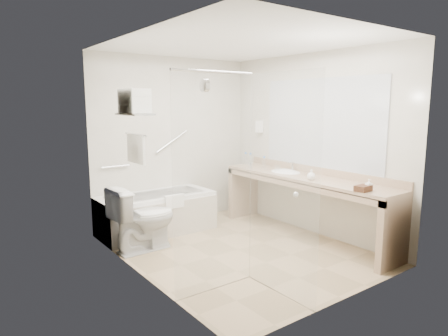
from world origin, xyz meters
TOP-DOWN VIEW (x-y plane):
  - floor at (0.00, 0.00)m, footprint 3.20×3.20m
  - ceiling at (0.00, 0.00)m, footprint 2.60×3.20m
  - wall_back at (0.00, 1.60)m, footprint 2.60×0.10m
  - wall_front at (0.00, -1.60)m, footprint 2.60×0.10m
  - wall_left at (-1.30, 0.00)m, footprint 0.10×3.20m
  - wall_right at (1.30, 0.00)m, footprint 0.10×3.20m
  - bathtub at (-0.50, 1.24)m, footprint 1.60×0.73m
  - grab_bar_short at (-0.95, 1.56)m, footprint 0.40×0.03m
  - grab_bar_long at (-0.05, 1.56)m, footprint 0.53×0.03m
  - shower_enclosure at (-0.63, -0.93)m, footprint 0.96×0.91m
  - towel_shelf at (-1.17, 0.35)m, footprint 0.24×0.55m
  - vanity_counter at (1.02, -0.15)m, footprint 0.55×2.70m
  - sink at (1.05, 0.25)m, footprint 0.40×0.52m
  - faucet at (1.20, 0.25)m, footprint 0.03×0.03m
  - mirror at (1.29, -0.15)m, footprint 0.02×2.00m
  - hairdryer_unit at (1.25, 1.05)m, footprint 0.08×0.10m
  - toilet at (-0.95, 0.70)m, footprint 0.84×0.50m
  - amenity_basket at (0.84, -1.17)m, footprint 0.20×0.15m
  - soap_bottle_a at (0.92, -1.19)m, footprint 0.09×0.14m
  - soap_bottle_b at (0.89, -0.37)m, footprint 0.14×0.16m
  - water_bottle_left at (1.02, 1.10)m, footprint 0.06×0.06m
  - water_bottle_mid at (1.04, 1.01)m, footprint 0.06×0.06m
  - water_bottle_right at (1.00, 0.65)m, footprint 0.06×0.06m
  - drinking_glass_near at (0.95, 0.31)m, footprint 0.08×0.08m
  - drinking_glass_far at (0.83, 0.77)m, footprint 0.07×0.07m

SIDE VIEW (x-z plane):
  - floor at x=0.00m, z-range 0.00..0.00m
  - bathtub at x=-0.50m, z-range -0.02..0.57m
  - toilet at x=-0.95m, z-range 0.00..0.80m
  - vanity_counter at x=1.02m, z-range 0.17..1.12m
  - sink at x=1.05m, z-range 0.75..0.89m
  - soap_bottle_a at x=0.92m, z-range 0.85..0.91m
  - amenity_basket at x=0.84m, z-range 0.85..0.91m
  - drinking_glass_far at x=0.83m, z-range 0.85..0.94m
  - drinking_glass_near at x=0.95m, z-range 0.85..0.95m
  - soap_bottle_b at x=0.89m, z-range 0.85..0.96m
  - faucet at x=1.20m, z-range 0.86..1.00m
  - water_bottle_right at x=1.00m, z-range 0.84..1.03m
  - water_bottle_mid at x=1.04m, z-range 0.84..1.04m
  - water_bottle_left at x=1.02m, z-range 0.84..1.04m
  - grab_bar_short at x=-0.95m, z-range 0.93..0.96m
  - shower_enclosure at x=-0.63m, z-range 0.01..2.12m
  - wall_back at x=0.00m, z-range 0.00..2.50m
  - wall_front at x=0.00m, z-range 0.00..2.50m
  - wall_left at x=-1.30m, z-range 0.00..2.50m
  - wall_right at x=1.30m, z-range 0.00..2.50m
  - grab_bar_long at x=-0.05m, z-range 1.09..1.41m
  - hairdryer_unit at x=1.25m, z-range 1.36..1.54m
  - mirror at x=1.29m, z-range 0.95..2.15m
  - towel_shelf at x=-1.17m, z-range 1.35..2.16m
  - ceiling at x=0.00m, z-range 2.45..2.55m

